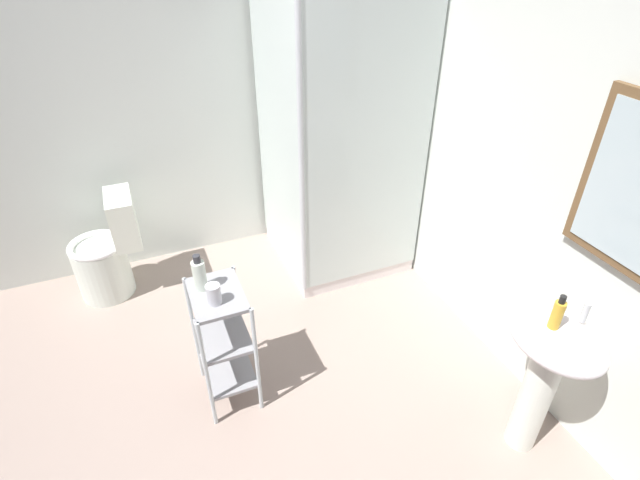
{
  "coord_description": "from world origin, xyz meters",
  "views": [
    {
      "loc": [
        1.65,
        -0.04,
        2.3
      ],
      "look_at": [
        -0.45,
        0.84,
        0.77
      ],
      "focal_mm": 27.01,
      "sensor_mm": 36.0,
      "label": 1
    }
  ],
  "objects_px": {
    "hand_soap_bottle": "(557,314)",
    "rinse_cup": "(214,294)",
    "lotion_bottle_white": "(199,274)",
    "pedestal_sink": "(547,364)",
    "storage_cart": "(223,337)",
    "toilet": "(108,255)",
    "shower_stall": "(330,211)"
  },
  "relations": [
    {
      "from": "hand_soap_bottle",
      "to": "rinse_cup",
      "type": "height_order",
      "value": "hand_soap_bottle"
    },
    {
      "from": "lotion_bottle_white",
      "to": "rinse_cup",
      "type": "distance_m",
      "value": 0.14
    },
    {
      "from": "pedestal_sink",
      "to": "rinse_cup",
      "type": "relative_size",
      "value": 7.56
    },
    {
      "from": "storage_cart",
      "to": "lotion_bottle_white",
      "type": "distance_m",
      "value": 0.4
    },
    {
      "from": "pedestal_sink",
      "to": "toilet",
      "type": "relative_size",
      "value": 1.07
    },
    {
      "from": "pedestal_sink",
      "to": "storage_cart",
      "type": "relative_size",
      "value": 1.09
    },
    {
      "from": "shower_stall",
      "to": "lotion_bottle_white",
      "type": "height_order",
      "value": "shower_stall"
    },
    {
      "from": "pedestal_sink",
      "to": "storage_cart",
      "type": "height_order",
      "value": "pedestal_sink"
    },
    {
      "from": "shower_stall",
      "to": "toilet",
      "type": "relative_size",
      "value": 2.63
    },
    {
      "from": "lotion_bottle_white",
      "to": "rinse_cup",
      "type": "bearing_deg",
      "value": 15.88
    },
    {
      "from": "shower_stall",
      "to": "lotion_bottle_white",
      "type": "distance_m",
      "value": 1.46
    },
    {
      "from": "shower_stall",
      "to": "rinse_cup",
      "type": "height_order",
      "value": "shower_stall"
    },
    {
      "from": "storage_cart",
      "to": "rinse_cup",
      "type": "distance_m",
      "value": 0.36
    },
    {
      "from": "shower_stall",
      "to": "pedestal_sink",
      "type": "distance_m",
      "value": 1.87
    },
    {
      "from": "shower_stall",
      "to": "hand_soap_bottle",
      "type": "distance_m",
      "value": 1.89
    },
    {
      "from": "toilet",
      "to": "rinse_cup",
      "type": "height_order",
      "value": "rinse_cup"
    },
    {
      "from": "toilet",
      "to": "storage_cart",
      "type": "bearing_deg",
      "value": 24.46
    },
    {
      "from": "toilet",
      "to": "rinse_cup",
      "type": "bearing_deg",
      "value": 22.5
    },
    {
      "from": "pedestal_sink",
      "to": "hand_soap_bottle",
      "type": "xyz_separation_m",
      "value": [
        -0.02,
        -0.03,
        0.31
      ]
    },
    {
      "from": "storage_cart",
      "to": "rinse_cup",
      "type": "xyz_separation_m",
      "value": [
        0.07,
        -0.02,
        0.36
      ]
    },
    {
      "from": "rinse_cup",
      "to": "toilet",
      "type": "bearing_deg",
      "value": -157.5
    },
    {
      "from": "shower_stall",
      "to": "storage_cart",
      "type": "distance_m",
      "value": 1.41
    },
    {
      "from": "hand_soap_bottle",
      "to": "lotion_bottle_white",
      "type": "xyz_separation_m",
      "value": [
        -0.94,
        -1.36,
        -0.06
      ]
    },
    {
      "from": "shower_stall",
      "to": "storage_cart",
      "type": "bearing_deg",
      "value": -47.66
    },
    {
      "from": "lotion_bottle_white",
      "to": "toilet",
      "type": "bearing_deg",
      "value": -156.78
    },
    {
      "from": "hand_soap_bottle",
      "to": "rinse_cup",
      "type": "distance_m",
      "value": 1.55
    },
    {
      "from": "shower_stall",
      "to": "rinse_cup",
      "type": "distance_m",
      "value": 1.51
    },
    {
      "from": "hand_soap_bottle",
      "to": "rinse_cup",
      "type": "relative_size",
      "value": 1.63
    },
    {
      "from": "rinse_cup",
      "to": "lotion_bottle_white",
      "type": "bearing_deg",
      "value": -164.12
    },
    {
      "from": "toilet",
      "to": "hand_soap_bottle",
      "type": "distance_m",
      "value": 2.86
    },
    {
      "from": "shower_stall",
      "to": "rinse_cup",
      "type": "bearing_deg",
      "value": -46.25
    },
    {
      "from": "pedestal_sink",
      "to": "hand_soap_bottle",
      "type": "relative_size",
      "value": 4.63
    }
  ]
}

